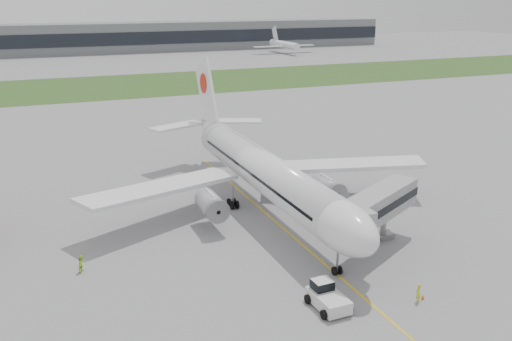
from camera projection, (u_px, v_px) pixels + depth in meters
name	position (u px, v px, depth m)	size (l,w,h in m)	color
ground	(276.00, 222.00, 71.36)	(600.00, 600.00, 0.00)	gray
apron_markings	(294.00, 237.00, 66.94)	(70.00, 70.00, 0.04)	yellow
grass_strip	(118.00, 86.00, 177.35)	(600.00, 50.00, 0.02)	#2F541F
terminal_building	(79.00, 38.00, 272.32)	(320.00, 22.30, 14.00)	slate
airliner	(261.00, 169.00, 73.98)	(48.13, 53.95, 17.88)	white
pushback_tug	(327.00, 296.00, 51.91)	(3.10, 4.47, 2.24)	silver
jet_bridge	(374.00, 208.00, 61.67)	(14.11, 10.72, 7.00)	gray
safety_cone_left	(330.00, 297.00, 53.29)	(0.38, 0.38, 0.53)	#E4600C
safety_cone_right	(423.00, 297.00, 53.32)	(0.36, 0.36, 0.50)	#E4600C
ground_crew_near	(418.00, 292.00, 52.77)	(0.67, 0.44, 1.85)	yellow
ground_crew_far	(82.00, 263.00, 58.46)	(0.89, 0.69, 1.83)	#A4EF27
distant_aircraft_right	(284.00, 53.00, 275.02)	(30.99, 27.34, 11.85)	white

